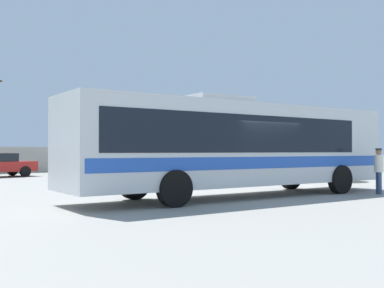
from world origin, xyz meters
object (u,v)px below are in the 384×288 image
at_px(vendor_umbrella_near_gate_yellow, 329,150).
at_px(attendant_by_bus_door, 379,168).
at_px(parked_car_rightmost_silver, 94,162).
at_px(vendor_umbrella_secondary_orange, 297,145).
at_px(coach_bus_silver_blue, 236,144).

bearing_deg(vendor_umbrella_near_gate_yellow, attendant_by_bus_door, -135.31).
bearing_deg(parked_car_rightmost_silver, vendor_umbrella_secondary_orange, -61.18).
relative_size(vendor_umbrella_secondary_orange, parked_car_rightmost_silver, 0.53).
height_order(vendor_umbrella_near_gate_yellow, parked_car_rightmost_silver, vendor_umbrella_near_gate_yellow).
distance_m(attendant_by_bus_door, vendor_umbrella_near_gate_yellow, 7.26).
bearing_deg(vendor_umbrella_secondary_orange, coach_bus_silver_blue, -154.60).
xyz_separation_m(coach_bus_silver_blue, vendor_umbrella_secondary_orange, (11.31, 5.37, 0.11)).
height_order(attendant_by_bus_door, vendor_umbrella_secondary_orange, vendor_umbrella_secondary_orange).
xyz_separation_m(vendor_umbrella_near_gate_yellow, vendor_umbrella_secondary_orange, (1.58, 3.08, 0.27)).
distance_m(attendant_by_bus_door, vendor_umbrella_secondary_orange, 10.62).
distance_m(coach_bus_silver_blue, vendor_umbrella_secondary_orange, 12.52).
relative_size(vendor_umbrella_near_gate_yellow, parked_car_rightmost_silver, 0.61).
relative_size(vendor_umbrella_near_gate_yellow, vendor_umbrella_secondary_orange, 1.14).
distance_m(vendor_umbrella_near_gate_yellow, parked_car_rightmost_silver, 15.96).
relative_size(attendant_by_bus_door, vendor_umbrella_secondary_orange, 0.74).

